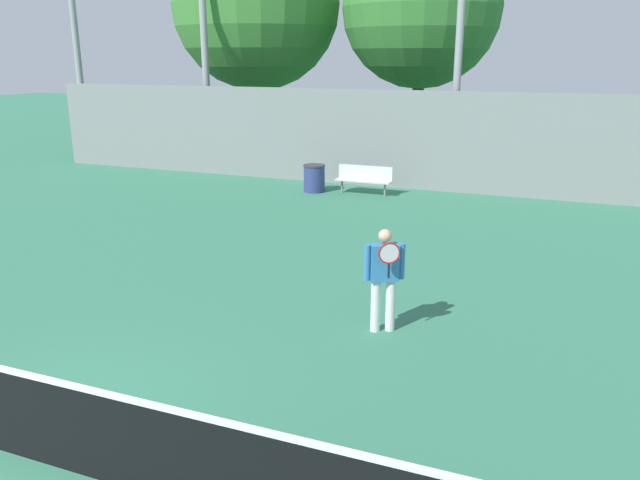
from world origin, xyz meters
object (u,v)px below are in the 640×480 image
Objects in this scene: trash_bin at (314,178)px; tree_green_tall at (256,5)px; light_pole_near_left at (461,6)px; bench_courtside_near at (364,177)px; tree_green_broad at (422,7)px; tennis_player at (384,274)px.

tree_green_tall is (-4.70, 5.63, 5.38)m from trash_bin.
trash_bin is (-3.70, -2.02, -4.86)m from light_pole_near_left.
tree_green_broad is (0.19, 5.59, 5.03)m from bench_courtside_near.
trash_bin is (-4.69, 8.74, -0.48)m from tennis_player.
tennis_player is 9.93m from trash_bin.
light_pole_near_left is at bearing 66.07° from tennis_player.
tennis_player is 9.55m from bench_courtside_near.
bench_courtside_near is at bearing -41.02° from tree_green_tall.
tennis_player is 11.66m from light_pole_near_left.
light_pole_near_left is 6.44m from trash_bin.
tennis_player is 0.19× the size of tree_green_broad.
trash_bin is at bearing -151.37° from light_pole_near_left.
light_pole_near_left reaches higher than tree_green_broad.
light_pole_near_left is 9.15m from tree_green_tall.
tree_green_tall is at bearing 156.76° from light_pole_near_left.
light_pole_near_left reaches higher than tennis_player.
tree_green_tall is 6.37m from tree_green_broad.
tennis_player is at bearing -84.77° from light_pole_near_left.
trash_bin is at bearing -170.38° from bench_courtside_near.
bench_courtside_near is 0.20× the size of tree_green_broad.
bench_courtside_near is 0.19× the size of light_pole_near_left.
bench_courtside_near is 0.18× the size of tree_green_tall.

